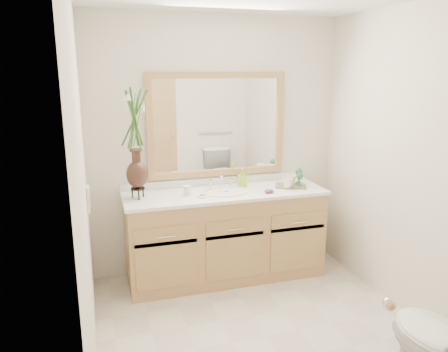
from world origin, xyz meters
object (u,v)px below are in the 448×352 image
object	(u,v)px
soap_bottle	(242,178)
tray	(291,186)
toilet	(443,350)
flower_vase	(135,129)
tumbler	(187,191)

from	to	relation	value
soap_bottle	tray	bearing A→B (deg)	-10.69
toilet	flower_vase	distance (m)	2.68
tumbler	toilet	bearing A→B (deg)	-61.26
toilet	soap_bottle	size ratio (longest dim) A/B	4.76
flower_vase	soap_bottle	xyz separation A→B (m)	(0.98, 0.10, -0.52)
flower_vase	soap_bottle	distance (m)	1.12
soap_bottle	toilet	bearing A→B (deg)	-69.79
toilet	tray	bearing A→B (deg)	-88.36
tumbler	soap_bottle	world-z (taller)	soap_bottle
toilet	tray	distance (m)	1.98
tray	flower_vase	bearing A→B (deg)	-157.05
tumbler	tray	xyz separation A→B (m)	(1.00, 0.00, -0.04)
flower_vase	soap_bottle	bearing A→B (deg)	5.92
flower_vase	tumbler	xyz separation A→B (m)	(0.43, -0.04, -0.56)
toilet	flower_vase	world-z (taller)	flower_vase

